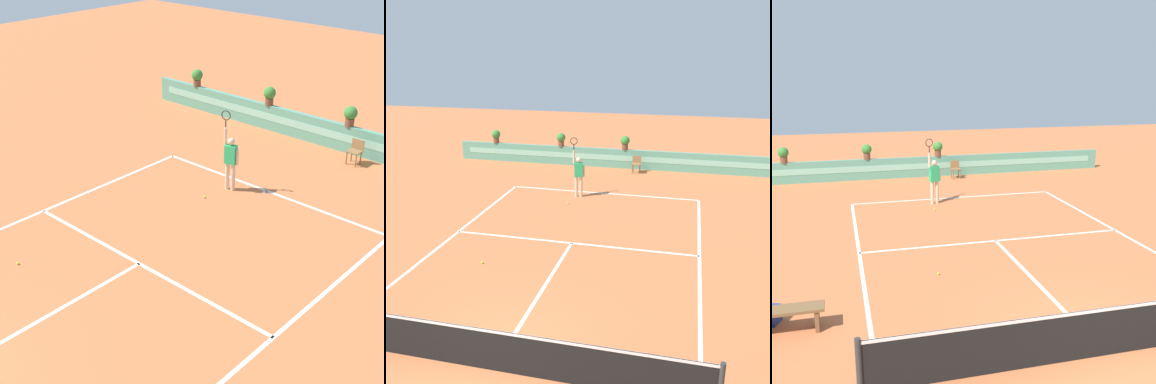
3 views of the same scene
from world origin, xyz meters
The scene contains 11 objects.
ground_plane centered at (0.00, 6.00, 0.00)m, with size 60.00×60.00×0.00m, color #C66B3D.
court_lines centered at (0.00, 6.72, 0.00)m, with size 8.32×11.94×0.01m.
net centered at (0.00, 0.00, 0.51)m, with size 8.92×0.10×1.00m.
back_wall_barrier centered at (0.00, 16.39, 0.50)m, with size 18.00×0.21×1.00m.
ball_kid_chair centered at (1.00, 15.66, 0.48)m, with size 0.44×0.44×0.85m.
tennis_player centered at (-0.94, 11.20, 1.05)m, with size 0.61×0.29×2.58m.
tennis_ball_near_baseline centered at (-1.14, 10.22, 0.03)m, with size 0.07×0.07×0.07m, color #CCE033.
tennis_ball_mid_court centered at (-2.24, 4.32, 0.03)m, with size 0.07×0.07×0.07m, color #CCE033.
potted_plant_far_left centered at (-6.95, 16.39, 1.41)m, with size 0.48×0.48×0.72m.
potted_plant_centre centered at (0.28, 16.39, 1.41)m, with size 0.48×0.48×0.72m.
potted_plant_left centered at (-3.19, 16.39, 1.41)m, with size 0.48×0.48×0.72m.
Camera 2 is at (3.55, -7.12, 6.31)m, focal length 43.07 mm.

